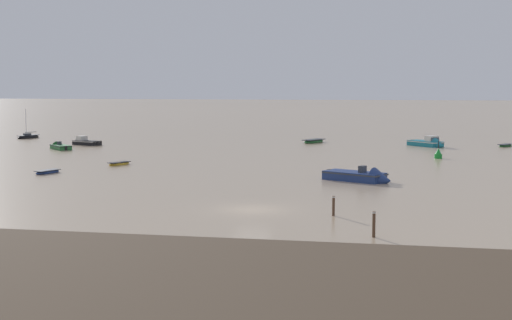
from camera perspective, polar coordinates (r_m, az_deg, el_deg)
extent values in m
plane|color=tan|center=(50.28, -0.31, -3.94)|extent=(800.00, 800.00, 0.00)
cube|color=#23602D|center=(101.20, -15.18, 0.93)|extent=(4.07, 4.08, 0.80)
cone|color=#23602D|center=(103.22, -15.56, 1.01)|extent=(2.04, 2.04, 1.61)
cube|color=#33383F|center=(101.22, -15.19, 1.10)|extent=(4.16, 4.17, 0.09)
cube|color=#33383F|center=(101.74, -15.30, 1.30)|extent=(0.63, 0.63, 0.44)
cube|color=black|center=(99.32, -14.81, 0.92)|extent=(0.40, 0.40, 0.57)
cube|color=black|center=(107.98, -13.23, 1.28)|extent=(4.60, 3.18, 0.84)
cone|color=black|center=(109.56, -14.05, 1.33)|extent=(1.84, 2.04, 1.68)
cube|color=silver|center=(107.99, -13.25, 1.45)|extent=(4.71, 3.25, 0.09)
cube|color=silver|center=(108.64, -13.61, 1.69)|extent=(1.43, 1.60, 0.65)
cube|color=#384751|center=(109.01, -13.80, 1.73)|extent=(0.67, 1.27, 0.52)
cube|color=black|center=(106.50, -12.44, 1.31)|extent=(0.36, 0.41, 0.59)
ellipsoid|color=#23602D|center=(109.60, 4.59, 1.46)|extent=(3.49, 4.79, 0.72)
cube|color=#33383F|center=(109.57, 4.59, 1.62)|extent=(3.29, 4.45, 0.10)
cube|color=#33383F|center=(109.58, 4.59, 1.57)|extent=(1.39, 0.90, 0.07)
ellipsoid|color=#23602D|center=(108.26, 19.13, 1.07)|extent=(2.64, 3.18, 0.49)
cube|color=#33383F|center=(108.24, 19.13, 1.18)|extent=(2.48, 2.96, 0.07)
cube|color=#33383F|center=(108.24, 19.13, 1.14)|extent=(0.91, 0.70, 0.05)
ellipsoid|color=navy|center=(73.89, -16.17, -0.94)|extent=(1.91, 3.07, 0.46)
cube|color=#33383F|center=(73.87, -16.17, -0.79)|extent=(1.81, 2.85, 0.06)
cube|color=#33383F|center=(73.88, -16.17, -0.84)|extent=(0.91, 0.47, 0.05)
cube|color=navy|center=(66.09, 7.77, -1.39)|extent=(5.94, 4.58, 1.08)
cone|color=navy|center=(64.68, 9.96, -1.59)|extent=(2.53, 2.72, 2.17)
cube|color=#33383F|center=(66.01, 7.82, -1.05)|extent=(6.07, 4.68, 0.12)
cube|color=#33383F|center=(65.57, 8.42, -0.72)|extent=(0.76, 0.86, 0.60)
cube|color=black|center=(67.48, 5.81, -1.08)|extent=(0.50, 0.54, 0.77)
ellipsoid|color=gold|center=(79.94, -10.77, -0.31)|extent=(2.07, 3.02, 0.45)
cube|color=black|center=(79.92, -10.77, -0.17)|extent=(1.96, 2.81, 0.06)
cube|color=black|center=(79.93, -10.77, -0.22)|extent=(0.88, 0.53, 0.05)
cube|color=#197084|center=(105.67, 13.23, 1.21)|extent=(5.12, 5.29, 1.02)
cone|color=#197084|center=(103.77, 14.29, 1.10)|extent=(2.61, 2.59, 2.05)
cube|color=silver|center=(105.60, 13.26, 1.42)|extent=(5.23, 5.40, 0.11)
cube|color=silver|center=(104.73, 13.72, 1.66)|extent=(2.04, 2.02, 0.80)
cube|color=#384751|center=(104.29, 13.96, 1.67)|extent=(1.34, 1.26, 0.63)
cube|color=black|center=(107.47, 12.27, 1.39)|extent=(0.52, 0.51, 0.73)
ellipsoid|color=black|center=(124.42, -17.57, 1.73)|extent=(2.64, 4.73, 0.78)
cube|color=#33383F|center=(124.39, -17.57, 1.87)|extent=(2.31, 4.04, 0.08)
cube|color=#33383F|center=(124.22, -17.65, 1.96)|extent=(1.05, 1.27, 0.28)
cylinder|color=#B7BABF|center=(123.98, -17.74, 2.88)|extent=(0.08, 0.08, 4.29)
cylinder|color=beige|center=(124.76, -17.40, 2.12)|extent=(0.86, 2.43, 0.16)
cylinder|color=#198C2D|center=(88.23, 14.22, 0.24)|extent=(0.90, 0.90, 0.70)
cone|color=#198C2D|center=(88.17, 14.23, 0.69)|extent=(0.72, 0.72, 0.70)
cylinder|color=black|center=(88.10, 14.24, 1.21)|extent=(0.10, 0.10, 0.90)
cylinder|color=#4B3323|center=(48.07, 6.15, -3.72)|extent=(0.18, 0.18, 1.47)
cylinder|color=silver|center=(47.96, 6.16, -2.93)|extent=(0.22, 0.22, 0.08)
cylinder|color=#493323|center=(41.64, 9.31, -5.16)|extent=(0.18, 0.18, 1.65)
cylinder|color=silver|center=(41.50, 9.32, -4.13)|extent=(0.22, 0.22, 0.08)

